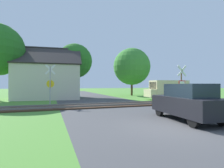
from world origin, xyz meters
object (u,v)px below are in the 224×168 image
object	(u,v)px
crossing_sign_far	(50,82)
tree_center	(75,61)
stop_sign_near	(182,84)
tree_right	(132,67)
parked_car	(187,102)
house	(49,81)
mail_truck	(168,89)

from	to	relation	value
crossing_sign_far	tree_center	xyz separation A→B (m)	(3.23, 9.22, 3.10)
crossing_sign_far	tree_center	bearing A→B (deg)	85.78
stop_sign_near	crossing_sign_far	size ratio (longest dim) A/B	0.93
stop_sign_near	tree_right	bearing A→B (deg)	-103.62
tree_right	tree_center	bearing A→B (deg)	-174.41
stop_sign_near	crossing_sign_far	distance (m)	10.56
parked_car	stop_sign_near	bearing A→B (deg)	57.21
stop_sign_near	house	distance (m)	15.89
crossing_sign_far	parked_car	bearing A→B (deg)	-39.20
crossing_sign_far	mail_truck	bearing A→B (deg)	22.28
tree_center	parked_car	size ratio (longest dim) A/B	1.80
stop_sign_near	mail_truck	xyz separation A→B (m)	(3.58, 6.40, -0.54)
tree_center	parked_car	distance (m)	18.67
mail_truck	parked_car	world-z (taller)	mail_truck
stop_sign_near	crossing_sign_far	bearing A→B (deg)	-28.86
house	parked_car	xyz separation A→B (m)	(6.42, -16.65, -1.35)
mail_truck	crossing_sign_far	bearing A→B (deg)	101.70
stop_sign_near	mail_truck	distance (m)	7.35
stop_sign_near	tree_center	world-z (taller)	tree_center
tree_right	mail_truck	world-z (taller)	tree_right
crossing_sign_far	tree_right	distance (m)	16.29
tree_right	parked_car	world-z (taller)	tree_right
crossing_sign_far	parked_car	size ratio (longest dim) A/B	0.84
tree_right	mail_truck	xyz separation A→B (m)	(0.52, -8.48, -3.45)
tree_center	mail_truck	xyz separation A→B (m)	(9.76, -7.58, -3.81)
crossing_sign_far	stop_sign_near	bearing A→B (deg)	-11.73
crossing_sign_far	tree_right	size ratio (longest dim) A/B	0.45
mail_truck	parked_car	size ratio (longest dim) A/B	1.21
crossing_sign_far	parked_car	xyz separation A→B (m)	(6.27, -8.73, -1.05)
tree_right	tree_center	distance (m)	9.29
house	mail_truck	size ratio (longest dim) A/B	1.65
stop_sign_near	parked_car	bearing A→B (deg)	49.54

